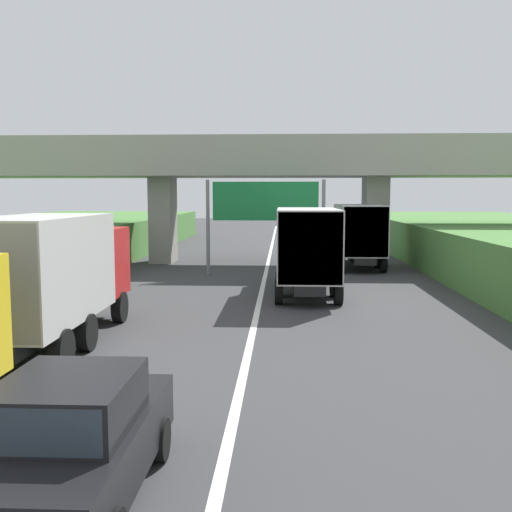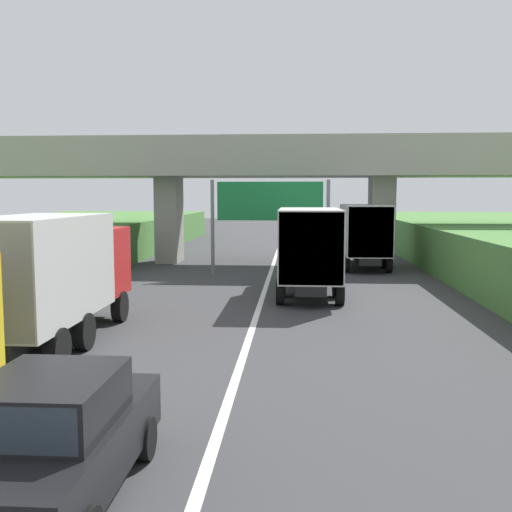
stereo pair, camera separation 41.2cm
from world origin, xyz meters
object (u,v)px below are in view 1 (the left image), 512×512
overhead_highway_sign (265,206)px  construction_barrel_3 (91,285)px  truck_silver (306,246)px  construction_barrel_2 (39,308)px  truck_red (52,273)px  truck_blue (357,232)px  car_black (73,441)px

overhead_highway_sign → construction_barrel_3: overhead_highway_sign is taller
truck_silver → construction_barrel_2: bearing=-146.3°
overhead_highway_sign → truck_red: size_ratio=0.81×
truck_red → truck_silver: (6.99, 8.33, 0.00)m
overhead_highway_sign → truck_red: 14.90m
truck_blue → truck_silver: bearing=-109.1°
construction_barrel_2 → car_black: bearing=-65.0°
truck_blue → truck_red: (-10.15, -17.47, 0.00)m
car_black → truck_silver: bearing=77.6°
truck_red → construction_barrel_2: size_ratio=8.11×
truck_silver → construction_barrel_3: truck_silver is taller
truck_silver → construction_barrel_2: size_ratio=8.11×
truck_silver → construction_barrel_2: 10.34m
overhead_highway_sign → construction_barrel_3: bearing=-135.3°
truck_red → truck_blue: bearing=59.8°
truck_silver → truck_red: bearing=-130.0°
overhead_highway_sign → car_black: size_ratio=1.43×
truck_blue → car_black: bearing=-104.9°
car_black → construction_barrel_2: (-4.93, 10.58, -0.40)m
truck_blue → truck_silver: same height
truck_blue → construction_barrel_3: bearing=-138.9°
truck_red → car_black: (3.40, -7.94, -1.08)m
truck_silver → overhead_highway_sign: bearing=108.0°
truck_red → construction_barrel_2: bearing=119.9°
overhead_highway_sign → truck_red: (-5.18, -13.89, -1.48)m
truck_blue → truck_silver: size_ratio=1.00×
car_black → overhead_highway_sign: bearing=85.3°
truck_blue → car_black: truck_blue is taller
construction_barrel_3 → truck_silver: bearing=6.6°
construction_barrel_3 → truck_red: bearing=-79.0°
truck_red → construction_barrel_2: 3.39m
overhead_highway_sign → truck_blue: (4.96, 3.57, -1.48)m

